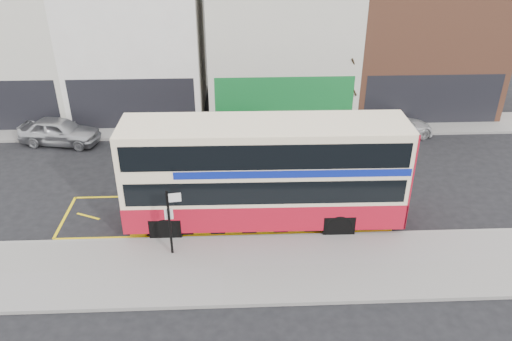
{
  "coord_description": "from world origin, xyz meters",
  "views": [
    {
      "loc": [
        0.6,
        -17.04,
        12.21
      ],
      "look_at": [
        1.42,
        2.0,
        1.9
      ],
      "focal_mm": 35.0,
      "sensor_mm": 36.0,
      "label": 1
    }
  ],
  "objects_px": {
    "car_silver": "(59,131)",
    "street_tree_right": "(352,63)",
    "bus_stop_post": "(171,216)",
    "car_grey": "(233,130)",
    "double_decker_bus": "(265,172)",
    "car_white": "(396,128)"
  },
  "relations": [
    {
      "from": "car_silver",
      "to": "double_decker_bus",
      "type": "bearing_deg",
      "value": -116.27
    },
    {
      "from": "car_silver",
      "to": "car_white",
      "type": "xyz_separation_m",
      "value": [
        19.24,
        -0.11,
        -0.1
      ]
    },
    {
      "from": "double_decker_bus",
      "to": "car_grey",
      "type": "bearing_deg",
      "value": 99.92
    },
    {
      "from": "car_white",
      "to": "street_tree_right",
      "type": "relative_size",
      "value": 0.84
    },
    {
      "from": "bus_stop_post",
      "to": "street_tree_right",
      "type": "relative_size",
      "value": 0.51
    },
    {
      "from": "bus_stop_post",
      "to": "car_white",
      "type": "xyz_separation_m",
      "value": [
        11.76,
        10.47,
        -1.16
      ]
    },
    {
      "from": "bus_stop_post",
      "to": "street_tree_right",
      "type": "xyz_separation_m",
      "value": [
        9.49,
        13.15,
        1.89
      ]
    },
    {
      "from": "double_decker_bus",
      "to": "street_tree_right",
      "type": "relative_size",
      "value": 2.11
    },
    {
      "from": "double_decker_bus",
      "to": "car_grey",
      "type": "xyz_separation_m",
      "value": [
        -1.34,
        8.21,
        -1.69
      ]
    },
    {
      "from": "car_silver",
      "to": "car_white",
      "type": "height_order",
      "value": "car_silver"
    },
    {
      "from": "bus_stop_post",
      "to": "car_grey",
      "type": "distance_m",
      "value": 10.75
    },
    {
      "from": "bus_stop_post",
      "to": "car_silver",
      "type": "xyz_separation_m",
      "value": [
        -7.48,
        10.59,
        -1.06
      ]
    },
    {
      "from": "car_white",
      "to": "street_tree_right",
      "type": "height_order",
      "value": "street_tree_right"
    },
    {
      "from": "car_silver",
      "to": "car_grey",
      "type": "relative_size",
      "value": 1.03
    },
    {
      "from": "car_grey",
      "to": "car_white",
      "type": "relative_size",
      "value": 0.96
    },
    {
      "from": "double_decker_bus",
      "to": "car_white",
      "type": "height_order",
      "value": "double_decker_bus"
    },
    {
      "from": "double_decker_bus",
      "to": "bus_stop_post",
      "type": "distance_m",
      "value": 4.34
    },
    {
      "from": "double_decker_bus",
      "to": "car_silver",
      "type": "distance_m",
      "value": 14.04
    },
    {
      "from": "bus_stop_post",
      "to": "car_white",
      "type": "relative_size",
      "value": 0.6
    },
    {
      "from": "street_tree_right",
      "to": "double_decker_bus",
      "type": "bearing_deg",
      "value": -118.02
    },
    {
      "from": "double_decker_bus",
      "to": "street_tree_right",
      "type": "bearing_deg",
      "value": 62.64
    },
    {
      "from": "car_silver",
      "to": "street_tree_right",
      "type": "xyz_separation_m",
      "value": [
        16.97,
        2.57,
        2.95
      ]
    }
  ]
}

